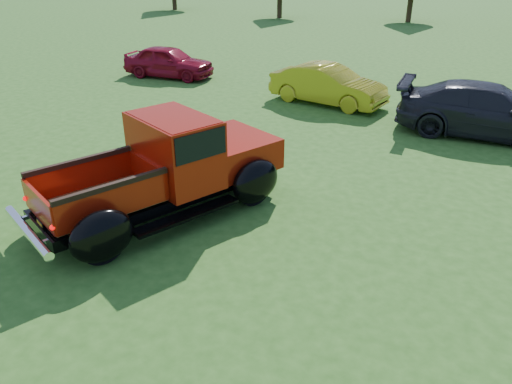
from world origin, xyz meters
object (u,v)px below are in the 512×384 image
object	(u,v)px
pickup_truck	(176,165)
show_car_yellow	(328,85)
show_car_red	(169,62)
show_car_grey	(489,111)

from	to	relation	value
pickup_truck	show_car_yellow	world-z (taller)	pickup_truck
show_car_red	show_car_yellow	distance (m)	7.05
show_car_yellow	show_car_grey	size ratio (longest dim) A/B	0.79
show_car_red	pickup_truck	bearing A→B (deg)	-149.15
show_car_grey	pickup_truck	bearing A→B (deg)	141.54
show_car_yellow	show_car_red	bearing A→B (deg)	92.58
show_car_red	show_car_yellow	world-z (taller)	show_car_yellow
show_car_yellow	show_car_grey	world-z (taller)	show_car_grey
pickup_truck	show_car_red	distance (m)	11.42
pickup_truck	show_car_grey	size ratio (longest dim) A/B	1.11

